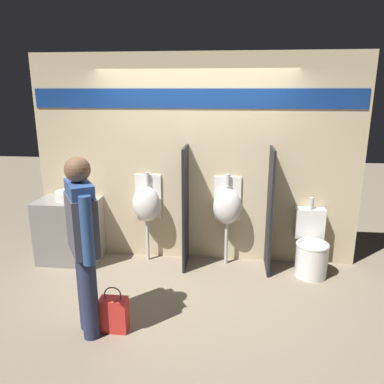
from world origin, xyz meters
name	(u,v)px	position (x,y,z in m)	size (l,w,h in m)	color
ground_plane	(191,277)	(0.00, 0.00, 0.00)	(16.00, 16.00, 0.00)	gray
display_wall	(195,160)	(0.00, 0.60, 1.36)	(4.23, 0.07, 2.70)	beige
sink_counter	(70,231)	(-1.66, 0.31, 0.43)	(0.81, 0.51, 0.85)	gray
sink_basin	(72,195)	(-1.61, 0.37, 0.91)	(0.42, 0.42, 0.25)	white
cell_phone	(82,203)	(-1.42, 0.21, 0.86)	(0.07, 0.14, 0.01)	black
divider_near_counter	(185,208)	(-0.10, 0.33, 0.79)	(0.03, 0.49, 1.58)	black
divider_mid	(270,211)	(0.96, 0.33, 0.79)	(0.03, 0.49, 1.58)	black
urinal_near_counter	(147,204)	(-0.63, 0.44, 0.80)	(0.37, 0.27, 1.20)	silver
urinal_far	(227,206)	(0.43, 0.44, 0.80)	(0.37, 0.27, 1.20)	silver
toilet	(311,249)	(1.49, 0.27, 0.32)	(0.40, 0.57, 0.94)	white
person_in_vest	(83,235)	(-0.84, -1.18, 0.99)	(0.42, 0.52, 1.70)	#282D4C
shopping_bag	(114,314)	(-0.62, -1.13, 0.18)	(0.26, 0.15, 0.46)	red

